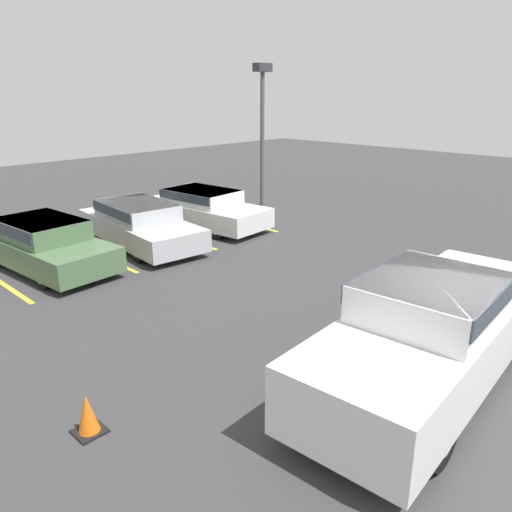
{
  "coord_description": "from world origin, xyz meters",
  "views": [
    {
      "loc": [
        -6.89,
        -2.08,
        4.43
      ],
      "look_at": [
        0.48,
        5.04,
        1.0
      ],
      "focal_mm": 35.0,
      "sensor_mm": 36.0,
      "label": 1
    }
  ],
  "objects_px": {
    "parked_sedan_b": "(139,222)",
    "traffic_cone": "(88,415)",
    "parked_sedan_a": "(44,242)",
    "light_post": "(262,115)",
    "pickup_truck": "(435,328)",
    "parked_sedan_c": "(204,207)"
  },
  "relations": [
    {
      "from": "pickup_truck",
      "to": "parked_sedan_b",
      "type": "bearing_deg",
      "value": 80.59
    },
    {
      "from": "parked_sedan_a",
      "to": "light_post",
      "type": "relative_size",
      "value": 0.85
    },
    {
      "from": "parked_sedan_c",
      "to": "traffic_cone",
      "type": "xyz_separation_m",
      "value": [
        -8.06,
        -7.1,
        -0.4
      ]
    },
    {
      "from": "parked_sedan_b",
      "to": "traffic_cone",
      "type": "distance_m",
      "value": 8.75
    },
    {
      "from": "parked_sedan_b",
      "to": "light_post",
      "type": "xyz_separation_m",
      "value": [
        6.34,
        0.98,
        2.82
      ]
    },
    {
      "from": "pickup_truck",
      "to": "parked_sedan_c",
      "type": "bearing_deg",
      "value": 65.98
    },
    {
      "from": "parked_sedan_b",
      "to": "parked_sedan_a",
      "type": "bearing_deg",
      "value": -84.45
    },
    {
      "from": "pickup_truck",
      "to": "light_post",
      "type": "xyz_separation_m",
      "value": [
        7.27,
        10.58,
        2.59
      ]
    },
    {
      "from": "pickup_truck",
      "to": "parked_sedan_a",
      "type": "relative_size",
      "value": 1.36
    },
    {
      "from": "parked_sedan_b",
      "to": "traffic_cone",
      "type": "height_order",
      "value": "parked_sedan_b"
    },
    {
      "from": "parked_sedan_b",
      "to": "traffic_cone",
      "type": "bearing_deg",
      "value": -32.32
    },
    {
      "from": "pickup_truck",
      "to": "light_post",
      "type": "distance_m",
      "value": 13.1
    },
    {
      "from": "parked_sedan_c",
      "to": "light_post",
      "type": "distance_m",
      "value": 4.7
    },
    {
      "from": "parked_sedan_b",
      "to": "traffic_cone",
      "type": "xyz_separation_m",
      "value": [
        -5.39,
        -6.88,
        -0.41
      ]
    },
    {
      "from": "parked_sedan_a",
      "to": "parked_sedan_b",
      "type": "distance_m",
      "value": 2.86
    },
    {
      "from": "pickup_truck",
      "to": "parked_sedan_b",
      "type": "distance_m",
      "value": 9.65
    },
    {
      "from": "pickup_truck",
      "to": "light_post",
      "type": "relative_size",
      "value": 1.15
    },
    {
      "from": "light_post",
      "to": "parked_sedan_a",
      "type": "bearing_deg",
      "value": -173.98
    },
    {
      "from": "pickup_truck",
      "to": "light_post",
      "type": "bearing_deg",
      "value": 51.62
    },
    {
      "from": "parked_sedan_a",
      "to": "light_post",
      "type": "xyz_separation_m",
      "value": [
        9.2,
        0.97,
        2.81
      ]
    },
    {
      "from": "parked_sedan_c",
      "to": "parked_sedan_b",
      "type": "bearing_deg",
      "value": -90.19
    },
    {
      "from": "pickup_truck",
      "to": "parked_sedan_b",
      "type": "xyz_separation_m",
      "value": [
        0.93,
        9.6,
        -0.23
      ]
    }
  ]
}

